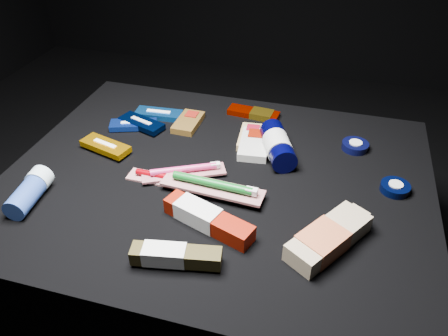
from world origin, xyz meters
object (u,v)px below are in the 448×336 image
(bodywash_bottle, at_px, (328,239))
(deodorant_stick, at_px, (30,192))
(lotion_bottle, at_px, (278,145))
(toothpaste_carton_red, at_px, (205,217))

(bodywash_bottle, height_order, deodorant_stick, deodorant_stick)
(lotion_bottle, distance_m, bodywash_bottle, 0.31)
(bodywash_bottle, distance_m, deodorant_stick, 0.63)
(bodywash_bottle, height_order, toothpaste_carton_red, bodywash_bottle)
(toothpaste_carton_red, bearing_deg, bodywash_bottle, 20.77)
(bodywash_bottle, distance_m, toothpaste_carton_red, 0.24)
(deodorant_stick, distance_m, toothpaste_carton_red, 0.38)
(bodywash_bottle, bearing_deg, deodorant_stick, -143.53)
(bodywash_bottle, xyz_separation_m, toothpaste_carton_red, (-0.24, -0.01, -0.00))
(lotion_bottle, bearing_deg, deodorant_stick, -169.70)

